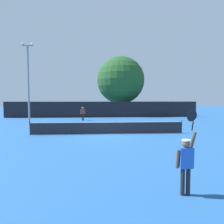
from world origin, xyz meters
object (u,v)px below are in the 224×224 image
Objects in this scene: tennis_ball at (113,129)px; large_tree at (121,80)px; light_pole at (28,79)px; parked_car_near at (138,110)px; player_serving at (186,158)px; player_receiving at (83,112)px.

large_tree is (2.50, 16.41, 5.87)m from tennis_ball.
light_pole is 22.17m from parked_car_near.
tennis_ball is (-1.10, 12.69, -1.02)m from player_serving.
tennis_ball is 17.60m from large_tree.
player_receiving is at bearing 112.17° from tennis_ball.
player_serving is 35.76× the size of tennis_ball.
player_serving is 18.17m from light_pole.
light_pole is 0.83× the size of large_tree.
parked_car_near is (6.04, 19.11, 0.74)m from tennis_ball.
large_tree is (10.66, 13.88, 1.24)m from light_pole.
player_receiving is 14.46m from parked_car_near.
large_tree reaches higher than tennis_ball.
parked_car_near is at bearing 72.46° from tennis_ball.
player_serving is 1.44× the size of player_receiving.
player_receiving is at bearing 101.94° from player_serving.
parked_car_near is (4.94, 31.80, -0.28)m from player_serving.
parked_car_near is at bearing 49.43° from light_pole.
player_serving reaches higher than parked_car_near.
large_tree reaches higher than light_pole.
large_tree reaches higher than parked_car_near.
light_pole reaches higher than parked_car_near.
player_serving is at bearing 101.94° from player_receiving.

